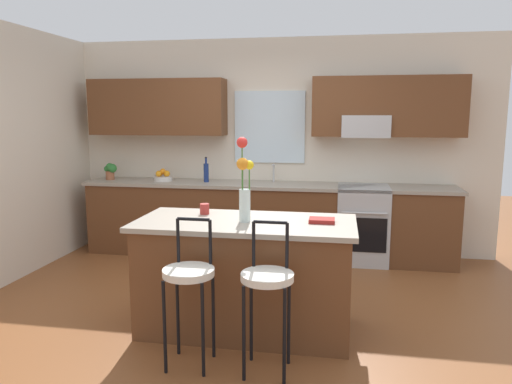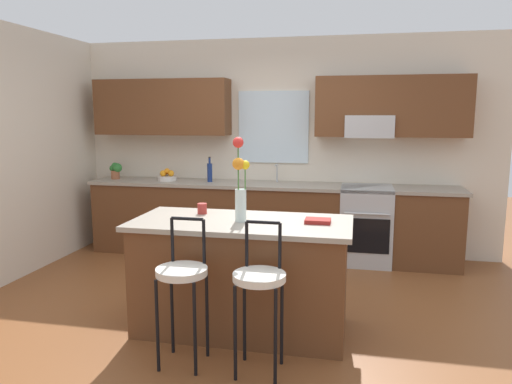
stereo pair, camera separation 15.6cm
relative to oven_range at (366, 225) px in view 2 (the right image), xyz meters
The scene contains 15 objects.
ground_plane 2.10m from the oven_range, 125.09° to the right, with size 14.00×14.00×0.00m, color brown.
wall_left 4.08m from the oven_range, 159.80° to the right, with size 0.12×4.60×2.70m, color beige.
back_wall_assembly 1.59m from the oven_range, 165.03° to the left, with size 5.60×0.50×2.70m.
counter_run 1.18m from the oven_range, behind, with size 4.56×0.64×0.92m.
sink_faucet 1.27m from the oven_range, behind, with size 0.02×0.13×0.23m.
oven_range is the anchor object (origin of this frame).
kitchen_island 2.30m from the oven_range, 116.38° to the right, with size 1.76×0.83×0.92m.
bar_stool_near 2.99m from the oven_range, 115.76° to the right, with size 0.36×0.36×1.04m.
bar_stool_middle 2.80m from the oven_range, 105.54° to the right, with size 0.36×0.36×1.04m.
flower_vase 2.46m from the oven_range, 116.00° to the right, with size 0.14×0.15×0.67m.
mug_ceramic 2.40m from the oven_range, 127.06° to the right, with size 0.08×0.08×0.09m, color #A52D28.
cookbook 2.12m from the oven_range, 101.62° to the right, with size 0.20×0.15×0.03m, color maroon.
fruit_bowl_oranges 2.56m from the oven_range, behind, with size 0.24×0.24×0.16m.
bottle_olive_oil 2.02m from the oven_range, behind, with size 0.06×0.06×0.32m.
potted_plant_small 3.27m from the oven_range, behind, with size 0.18×0.12×0.22m.
Camera 2 is at (1.04, -4.04, 1.76)m, focal length 33.66 mm.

